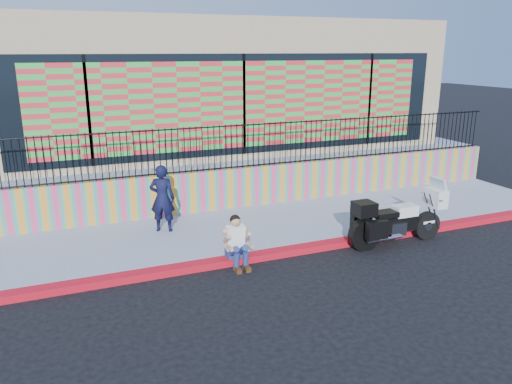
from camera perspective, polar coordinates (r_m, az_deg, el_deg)
ground at (r=11.34m, az=6.17°, el=-6.71°), size 90.00×90.00×0.00m
red_curb at (r=11.31m, az=6.19°, el=-6.36°), size 16.00×0.30×0.15m
sidewalk at (r=12.68m, az=2.67°, el=-3.76°), size 16.00×3.00×0.15m
mural_wall at (r=13.90m, az=-0.05°, el=0.73°), size 16.00×0.20×1.10m
metal_fence at (r=13.64m, az=-0.05°, el=5.40°), size 15.80×0.04×1.20m
elevated_platform at (r=18.61m, az=-5.98°, el=4.33°), size 16.00×10.00×1.25m
storefront_building at (r=18.06m, az=-6.02°, el=12.38°), size 14.00×8.06×4.00m
police_motorcycle at (r=11.86m, az=15.67°, el=-2.94°), size 2.42×0.80×1.51m
police_officer at (r=12.01m, az=-10.66°, el=-0.71°), size 0.70×0.60×1.63m
seated_man at (r=10.34m, az=-2.11°, el=-6.21°), size 0.54×0.71×1.06m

